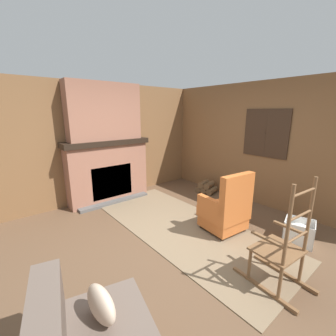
% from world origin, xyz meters
% --- Properties ---
extents(ground_plane, '(14.00, 14.00, 0.00)m').
position_xyz_m(ground_plane, '(0.00, 0.00, 0.00)').
color(ground_plane, brown).
extents(wood_panel_wall_left, '(0.06, 5.44, 2.57)m').
position_xyz_m(wood_panel_wall_left, '(-2.45, 0.00, 1.29)').
color(wood_panel_wall_left, brown).
rests_on(wood_panel_wall_left, ground).
extents(wood_panel_wall_back, '(5.44, 0.09, 2.57)m').
position_xyz_m(wood_panel_wall_back, '(0.00, 2.45, 1.29)').
color(wood_panel_wall_back, brown).
rests_on(wood_panel_wall_back, ground).
extents(fireplace_hearth, '(0.59, 1.87, 1.37)m').
position_xyz_m(fireplace_hearth, '(-2.22, 0.00, 0.68)').
color(fireplace_hearth, '#93604C').
rests_on(fireplace_hearth, ground).
extents(chimney_breast, '(0.34, 1.56, 1.18)m').
position_xyz_m(chimney_breast, '(-2.23, 0.00, 1.96)').
color(chimney_breast, '#93604C').
rests_on(chimney_breast, fireplace_hearth).
extents(area_rug, '(3.79, 1.56, 0.01)m').
position_xyz_m(area_rug, '(-0.23, 0.41, 0.01)').
color(area_rug, '#7A664C').
rests_on(area_rug, ground).
extents(armchair, '(0.68, 0.72, 1.04)m').
position_xyz_m(armchair, '(0.32, 0.87, 0.37)').
color(armchair, '#C6662D').
rests_on(armchair, ground).
extents(rocking_chair, '(0.84, 0.55, 1.31)m').
position_xyz_m(rocking_chair, '(1.46, 0.34, 0.44)').
color(rocking_chair, brown).
rests_on(rocking_chair, ground).
extents(firewood_stack, '(0.54, 0.47, 0.28)m').
position_xyz_m(firewood_stack, '(-1.13, 2.07, 0.13)').
color(firewood_stack, brown).
rests_on(firewood_stack, ground).
extents(laundry_basket, '(0.50, 0.47, 0.35)m').
position_xyz_m(laundry_basket, '(1.25, 1.48, 0.18)').
color(laundry_basket, white).
rests_on(laundry_basket, ground).
extents(oil_lamp_vase, '(0.10, 0.10, 0.29)m').
position_xyz_m(oil_lamp_vase, '(-2.27, -0.30, 1.47)').
color(oil_lamp_vase, silver).
rests_on(oil_lamp_vase, fireplace_hearth).
extents(storage_case, '(0.18, 0.23, 0.12)m').
position_xyz_m(storage_case, '(-2.27, 0.11, 1.43)').
color(storage_case, black).
rests_on(storage_case, fireplace_hearth).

